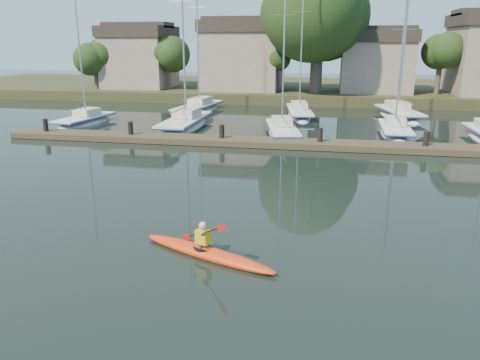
% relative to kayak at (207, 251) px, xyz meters
% --- Properties ---
extents(ground, '(160.00, 160.00, 0.00)m').
position_rel_kayak_xyz_m(ground, '(-0.07, 1.53, -0.18)').
color(ground, black).
rests_on(ground, ground).
extents(kayak, '(4.60, 2.38, 1.51)m').
position_rel_kayak_xyz_m(kayak, '(0.00, 0.00, 0.00)').
color(kayak, red).
rests_on(kayak, ground).
extents(dock, '(34.00, 2.00, 1.80)m').
position_rel_kayak_xyz_m(dock, '(-0.07, 15.53, 0.02)').
color(dock, '#403524').
rests_on(dock, ground).
extents(sailboat_0, '(2.88, 7.17, 11.05)m').
position_rel_kayak_xyz_m(sailboat_0, '(-15.09, 20.69, -0.36)').
color(sailboat_0, silver).
rests_on(sailboat_0, ground).
extents(sailboat_1, '(2.33, 9.30, 15.19)m').
position_rel_kayak_xyz_m(sailboat_1, '(-7.03, 20.66, -0.39)').
color(sailboat_1, silver).
rests_on(sailboat_1, ground).
extents(sailboat_2, '(3.45, 8.28, 13.35)m').
position_rel_kayak_xyz_m(sailboat_2, '(0.30, 19.36, -0.35)').
color(sailboat_2, silver).
rests_on(sailboat_2, ground).
extents(sailboat_3, '(2.10, 7.44, 11.93)m').
position_rel_kayak_xyz_m(sailboat_3, '(7.91, 20.85, -0.36)').
color(sailboat_3, silver).
rests_on(sailboat_3, ground).
extents(sailboat_5, '(3.36, 9.43, 15.28)m').
position_rel_kayak_xyz_m(sailboat_5, '(-8.22, 28.53, -0.37)').
color(sailboat_5, silver).
rests_on(sailboat_5, ground).
extents(sailboat_6, '(3.18, 9.24, 14.40)m').
position_rel_kayak_xyz_m(sailboat_6, '(0.91, 28.00, -0.35)').
color(sailboat_6, silver).
rests_on(sailboat_6, ground).
extents(sailboat_7, '(3.90, 8.69, 13.56)m').
position_rel_kayak_xyz_m(sailboat_7, '(9.16, 28.59, -0.38)').
color(sailboat_7, silver).
rests_on(sailboat_7, ground).
extents(shore, '(90.00, 25.25, 12.75)m').
position_rel_kayak_xyz_m(shore, '(1.54, 41.82, 3.05)').
color(shore, '#29361B').
rests_on(shore, ground).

